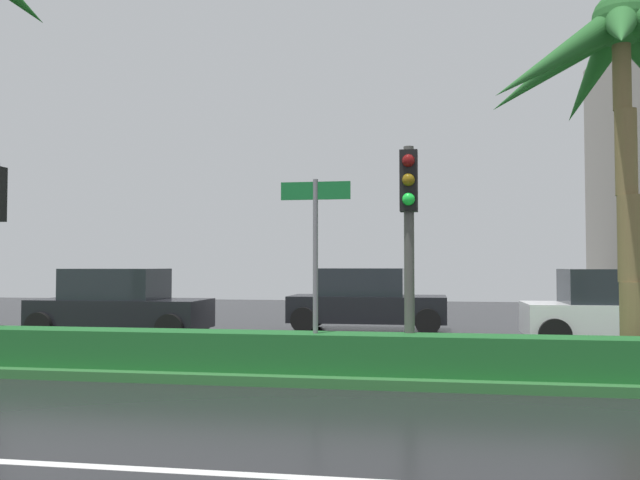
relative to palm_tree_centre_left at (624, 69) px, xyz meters
name	(u,v)px	position (x,y,z in m)	size (l,w,h in m)	color
ground_plane	(284,361)	(-5.93, 1.33, -5.03)	(90.00, 42.00, 0.10)	black
near_lane_divider_stripe	(112,467)	(-5.93, -5.67, -4.97)	(81.00, 0.14, 0.01)	white
median_strip	(272,362)	(-5.93, 0.33, -4.90)	(85.50, 4.00, 0.15)	#2D6B33
median_hedge	(251,351)	(-5.93, -1.07, -4.53)	(76.50, 0.70, 0.60)	#1E6028
palm_tree_centre_left	(624,69)	(0.00, 0.00, 0.00)	(4.75, 4.83, 6.11)	brown
traffic_signal_median_right	(409,216)	(-3.45, -0.81, -2.39)	(0.28, 0.43, 3.53)	#4C4C47
street_name_sign	(315,248)	(-4.88, -1.12, -2.90)	(1.10, 0.08, 3.00)	slate
car_in_traffic_leading	(119,305)	(-10.79, 4.21, -4.15)	(4.30, 2.02, 1.72)	black
car_in_traffic_second	(366,300)	(-4.90, 7.11, -4.15)	(4.30, 2.02, 1.72)	black
car_in_traffic_third	(623,310)	(1.06, 4.26, -4.15)	(4.30, 2.02, 1.72)	white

